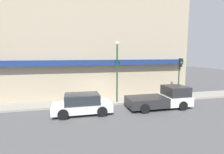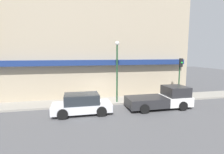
% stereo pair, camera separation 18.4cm
% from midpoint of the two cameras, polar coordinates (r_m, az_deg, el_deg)
% --- Properties ---
extents(ground_plane, '(80.00, 80.00, 0.00)m').
position_cam_midpoint_polar(ground_plane, '(15.18, -3.41, -9.46)').
color(ground_plane, '#4C4C4F').
extents(sidewalk, '(36.00, 2.41, 0.16)m').
position_cam_midpoint_polar(sidewalk, '(16.30, -4.09, -7.98)').
color(sidewalk, gray).
rests_on(sidewalk, ground).
extents(building, '(19.80, 3.80, 11.10)m').
position_cam_midpoint_polar(building, '(18.40, -5.56, 10.93)').
color(building, tan).
rests_on(building, ground).
extents(pickup_truck, '(5.23, 2.30, 1.76)m').
position_cam_midpoint_polar(pickup_truck, '(15.12, 16.44, -6.77)').
color(pickup_truck, white).
rests_on(pickup_truck, ground).
extents(parked_car, '(4.33, 2.11, 1.50)m').
position_cam_midpoint_polar(parked_car, '(13.32, -9.46, -8.68)').
color(parked_car, silver).
rests_on(parked_car, ground).
extents(fire_hydrant, '(0.22, 0.22, 0.66)m').
position_cam_midpoint_polar(fire_hydrant, '(15.25, -13.08, -7.66)').
color(fire_hydrant, red).
rests_on(fire_hydrant, sidewalk).
extents(street_lamp, '(0.36, 0.36, 5.38)m').
position_cam_midpoint_polar(street_lamp, '(15.33, 2.00, 4.17)').
color(street_lamp, '#1E4728').
rests_on(street_lamp, sidewalk).
extents(traffic_light, '(0.28, 0.42, 3.87)m').
position_cam_midpoint_polar(traffic_light, '(17.77, 21.60, 1.76)').
color(traffic_light, '#1E4728').
rests_on(traffic_light, sidewalk).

